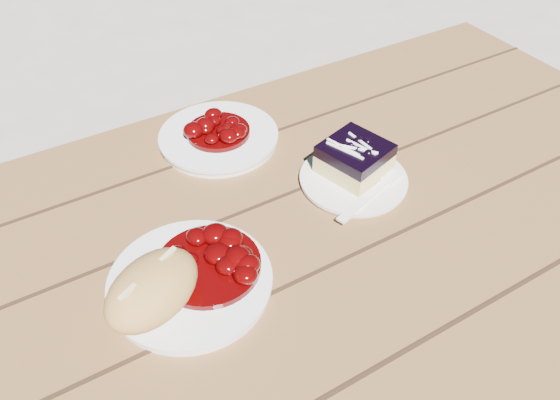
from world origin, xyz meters
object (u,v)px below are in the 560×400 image
picnic_table (152,367)px  dessert_plate (353,180)px  main_plate (191,283)px  blueberry_cake (355,158)px  bread_roll (152,289)px  second_plate (219,138)px

picnic_table → dessert_plate: bearing=7.2°
main_plate → blueberry_cake: (0.33, 0.08, 0.03)m
dessert_plate → bread_roll: bearing=-167.3°
blueberry_cake → second_plate: blueberry_cake is taller
second_plate → bread_roll: bearing=-127.9°
picnic_table → bread_roll: bearing=-54.4°
blueberry_cake → bread_roll: bearing=178.4°
main_plate → dessert_plate: 0.33m
picnic_table → main_plate: size_ratio=9.22×
picnic_table → blueberry_cake: (0.41, 0.07, 0.20)m
bread_roll → dessert_plate: bearing=12.7°
dessert_plate → second_plate: 0.26m
main_plate → second_plate: 0.33m
picnic_table → blueberry_cake: size_ratio=16.71×
picnic_table → main_plate: 0.19m
main_plate → picnic_table: bearing=170.2°
main_plate → second_plate: bearing=57.5°
dessert_plate → main_plate: bearing=-168.6°
picnic_table → second_plate: size_ratio=9.61×
main_plate → blueberry_cake: blueberry_cake is taller
bread_roll → second_plate: bread_roll is taller
picnic_table → bread_roll: (0.02, -0.03, 0.21)m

